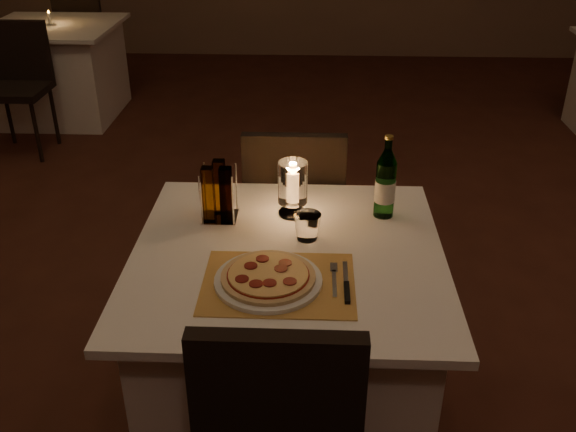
{
  "coord_description": "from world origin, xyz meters",
  "views": [
    {
      "loc": [
        -0.08,
        -2.07,
        1.82
      ],
      "look_at": [
        -0.15,
        -0.31,
        0.86
      ],
      "focal_mm": 40.0,
      "sensor_mm": 36.0,
      "label": 1
    }
  ],
  "objects_px": {
    "pizza": "(268,276)",
    "neighbor_table_left": "(59,71)",
    "tumbler": "(307,226)",
    "chair_far": "(295,202)",
    "plate": "(268,280)",
    "hurricane_candle": "(293,184)",
    "water_bottle": "(385,184)",
    "main_table": "(288,341)"
  },
  "relations": [
    {
      "from": "water_bottle",
      "to": "neighbor_table_left",
      "type": "height_order",
      "value": "water_bottle"
    },
    {
      "from": "main_table",
      "to": "water_bottle",
      "type": "height_order",
      "value": "water_bottle"
    },
    {
      "from": "main_table",
      "to": "chair_far",
      "type": "distance_m",
      "value": 0.74
    },
    {
      "from": "pizza",
      "to": "neighbor_table_left",
      "type": "height_order",
      "value": "pizza"
    },
    {
      "from": "tumbler",
      "to": "pizza",
      "type": "bearing_deg",
      "value": -112.49
    },
    {
      "from": "pizza",
      "to": "water_bottle",
      "type": "xyz_separation_m",
      "value": [
        0.38,
        0.44,
        0.09
      ]
    },
    {
      "from": "plate",
      "to": "water_bottle",
      "type": "bearing_deg",
      "value": 49.5
    },
    {
      "from": "chair_far",
      "to": "plate",
      "type": "height_order",
      "value": "chair_far"
    },
    {
      "from": "chair_far",
      "to": "pizza",
      "type": "bearing_deg",
      "value": -93.21
    },
    {
      "from": "water_bottle",
      "to": "hurricane_candle",
      "type": "height_order",
      "value": "water_bottle"
    },
    {
      "from": "chair_far",
      "to": "neighbor_table_left",
      "type": "bearing_deg",
      "value": 127.74
    },
    {
      "from": "hurricane_candle",
      "to": "plate",
      "type": "bearing_deg",
      "value": -97.41
    },
    {
      "from": "main_table",
      "to": "pizza",
      "type": "xyz_separation_m",
      "value": [
        -0.05,
        -0.18,
        0.39
      ]
    },
    {
      "from": "main_table",
      "to": "plate",
      "type": "bearing_deg",
      "value": -105.52
    },
    {
      "from": "tumbler",
      "to": "neighbor_table_left",
      "type": "xyz_separation_m",
      "value": [
        -2.06,
        3.21,
        -0.41
      ]
    },
    {
      "from": "chair_far",
      "to": "water_bottle",
      "type": "relative_size",
      "value": 3.0
    },
    {
      "from": "chair_far",
      "to": "water_bottle",
      "type": "bearing_deg",
      "value": -54.22
    },
    {
      "from": "neighbor_table_left",
      "to": "pizza",
      "type": "bearing_deg",
      "value": -60.73
    },
    {
      "from": "water_bottle",
      "to": "hurricane_candle",
      "type": "relative_size",
      "value": 1.5
    },
    {
      "from": "plate",
      "to": "main_table",
      "type": "bearing_deg",
      "value": 74.48
    },
    {
      "from": "neighbor_table_left",
      "to": "chair_far",
      "type": "bearing_deg",
      "value": -52.26
    },
    {
      "from": "main_table",
      "to": "chair_far",
      "type": "xyz_separation_m",
      "value": [
        -0.0,
        0.71,
        0.18
      ]
    },
    {
      "from": "main_table",
      "to": "chair_far",
      "type": "bearing_deg",
      "value": 90.0
    },
    {
      "from": "chair_far",
      "to": "hurricane_candle",
      "type": "height_order",
      "value": "hurricane_candle"
    },
    {
      "from": "chair_far",
      "to": "plate",
      "type": "distance_m",
      "value": 0.92
    },
    {
      "from": "chair_far",
      "to": "neighbor_table_left",
      "type": "xyz_separation_m",
      "value": [
        -2.0,
        2.58,
        -0.18
      ]
    },
    {
      "from": "tumbler",
      "to": "chair_far",
      "type": "bearing_deg",
      "value": 95.52
    },
    {
      "from": "tumbler",
      "to": "neighbor_table_left",
      "type": "relative_size",
      "value": 0.09
    },
    {
      "from": "pizza",
      "to": "hurricane_candle",
      "type": "distance_m",
      "value": 0.45
    },
    {
      "from": "pizza",
      "to": "tumbler",
      "type": "distance_m",
      "value": 0.29
    },
    {
      "from": "tumbler",
      "to": "water_bottle",
      "type": "height_order",
      "value": "water_bottle"
    },
    {
      "from": "main_table",
      "to": "neighbor_table_left",
      "type": "bearing_deg",
      "value": 121.23
    },
    {
      "from": "chair_far",
      "to": "hurricane_candle",
      "type": "relative_size",
      "value": 4.51
    },
    {
      "from": "main_table",
      "to": "pizza",
      "type": "height_order",
      "value": "pizza"
    },
    {
      "from": "pizza",
      "to": "tumbler",
      "type": "relative_size",
      "value": 3.09
    },
    {
      "from": "hurricane_candle",
      "to": "main_table",
      "type": "bearing_deg",
      "value": -91.48
    },
    {
      "from": "hurricane_candle",
      "to": "neighbor_table_left",
      "type": "relative_size",
      "value": 0.2
    },
    {
      "from": "water_bottle",
      "to": "plate",
      "type": "bearing_deg",
      "value": -130.5
    },
    {
      "from": "plate",
      "to": "chair_far",
      "type": "bearing_deg",
      "value": 86.8
    },
    {
      "from": "water_bottle",
      "to": "hurricane_candle",
      "type": "xyz_separation_m",
      "value": [
        -0.32,
        -0.01,
        -0.0
      ]
    },
    {
      "from": "main_table",
      "to": "pizza",
      "type": "bearing_deg",
      "value": -105.55
    },
    {
      "from": "hurricane_candle",
      "to": "tumbler",
      "type": "bearing_deg",
      "value": -72.15
    }
  ]
}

